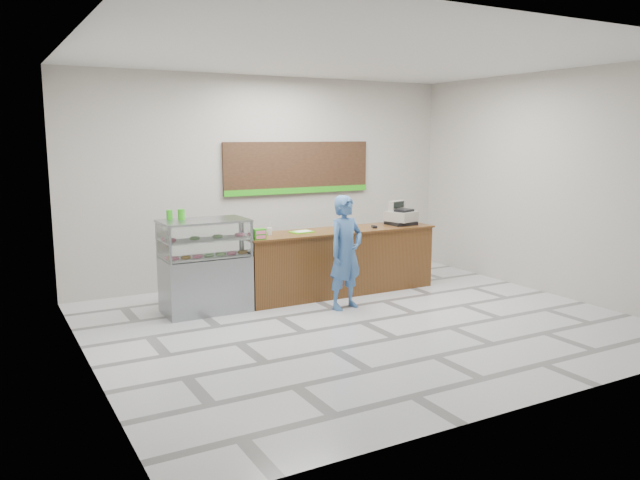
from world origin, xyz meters
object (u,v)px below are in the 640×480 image
display_case (205,265)px  sales_counter (339,261)px  customer (346,252)px  cash_register (401,216)px  serving_tray (302,232)px

display_case → sales_counter: bearing=0.0°
sales_counter → display_case: 2.23m
display_case → customer: (1.85, -0.82, 0.15)m
display_case → customer: 2.03m
sales_counter → display_case: (-2.22, -0.00, 0.16)m
display_case → cash_register: bearing=-0.0°
cash_register → serving_tray: bearing=161.5°
customer → cash_register: bearing=14.6°
cash_register → customer: customer is taller
sales_counter → cash_register: bearing=-0.2°
display_case → serving_tray: display_case is taller
cash_register → serving_tray: 1.85m
cash_register → customer: (-1.57, -0.82, -0.35)m
sales_counter → serving_tray: serving_tray is taller
display_case → serving_tray: bearing=1.1°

